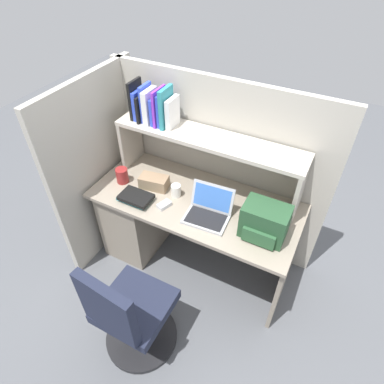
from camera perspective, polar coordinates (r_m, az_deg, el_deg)
name	(u,v)px	position (r m, az deg, el deg)	size (l,w,h in m)	color
ground_plane	(195,259)	(3.07, 0.44, -11.41)	(8.00, 8.00, 0.00)	#595B60
desk	(155,213)	(2.90, -6.41, -3.67)	(1.60, 0.70, 0.73)	gray
cubicle_partition_rear	(216,168)	(2.76, 4.13, 4.10)	(1.84, 0.05, 1.55)	#B2ADA0
cubicle_partition_left	(101,167)	(2.86, -15.33, 4.08)	(0.05, 1.06, 1.55)	#B2ADA0
overhead_hutch	(208,148)	(2.44, 2.72, 7.54)	(1.44, 0.28, 0.45)	#B3A99C
reference_books_on_shelf	(154,107)	(2.52, -6.58, 14.37)	(0.35, 0.18, 0.29)	black
laptop	(209,211)	(2.37, 2.85, -3.22)	(0.33, 0.28, 0.22)	#B7BABF
backpack	(264,222)	(2.24, 12.33, -5.09)	(0.30, 0.22, 0.25)	#264C2D
computer_mouse	(164,205)	(2.47, -4.77, -2.20)	(0.06, 0.10, 0.03)	silver
paper_cup	(176,191)	(2.53, -2.77, 0.25)	(0.08, 0.08, 0.10)	white
tissue_box	(154,182)	(2.62, -6.54, 1.71)	(0.22, 0.12, 0.10)	#9E7F60
snack_canister	(122,175)	(2.71, -11.91, 2.79)	(0.10, 0.10, 0.12)	maroon
desk_book_stack	(136,197)	(2.54, -9.65, -0.89)	(0.26, 0.17, 0.05)	teal
office_chair	(131,317)	(2.36, -10.45, -20.31)	(0.52, 0.52, 0.93)	black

